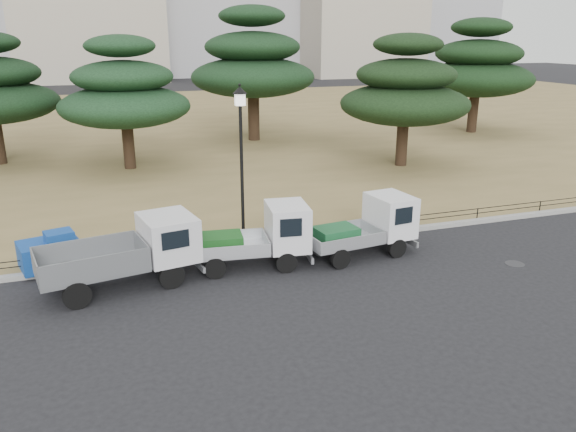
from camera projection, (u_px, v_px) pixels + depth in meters
name	position (u px, v px, depth m)	size (l,w,h in m)	color
ground	(310.00, 277.00, 16.82)	(220.00, 220.00, 0.00)	black
lawn	(171.00, 126.00, 44.35)	(120.00, 56.00, 0.15)	olive
curb	(282.00, 245.00, 19.14)	(120.00, 0.25, 0.16)	gray
truck_large	(129.00, 251.00, 15.95)	(4.62, 2.47, 1.91)	black
truck_kei_front	(259.00, 236.00, 17.35)	(3.82, 1.99, 1.94)	black
truck_kei_rear	(367.00, 227.00, 18.30)	(3.77, 1.95, 1.89)	black
street_lamp	(241.00, 141.00, 17.91)	(0.47, 0.47, 5.24)	black
pipe_fence	(281.00, 234.00, 19.16)	(38.00, 0.04, 0.40)	black
tarp_pile	(51.00, 252.00, 17.10)	(1.96, 1.64, 1.13)	#14449C
manhole	(515.00, 264.00, 17.74)	(0.60, 0.60, 0.01)	#2D2D30
pine_center_left	(124.00, 93.00, 28.70)	(6.71, 6.71, 6.82)	black
pine_center_right	(253.00, 64.00, 36.53)	(8.13, 8.13, 8.62)	black
pine_east_near	(405.00, 91.00, 29.39)	(6.82, 6.82, 6.89)	black
pine_east_far	(477.00, 67.00, 39.75)	(7.92, 7.92, 7.96)	black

